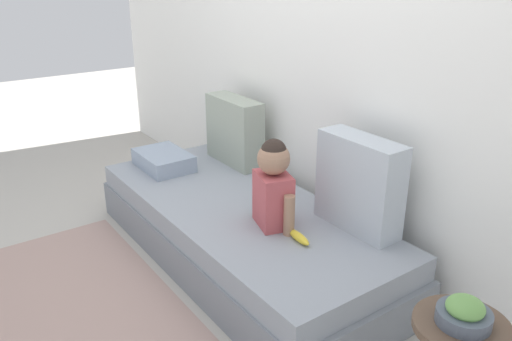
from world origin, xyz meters
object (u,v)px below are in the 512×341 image
object	(u,v)px
throw_pillow_right	(359,184)
fruit_bowl	(464,313)
throw_pillow_left	(235,131)
folded_blanket	(164,160)
banana	(299,237)
couch	(241,232)
toddler	(273,184)

from	to	relation	value
throw_pillow_right	fruit_bowl	distance (m)	0.94
throw_pillow_left	throw_pillow_right	world-z (taller)	throw_pillow_right
throw_pillow_left	throw_pillow_right	distance (m)	1.13
throw_pillow_left	folded_blanket	distance (m)	0.51
banana	folded_blanket	xyz separation A→B (m)	(-1.25, -0.11, 0.03)
throw_pillow_right	folded_blanket	distance (m)	1.40
couch	throw_pillow_left	distance (m)	0.77
folded_blanket	couch	bearing A→B (deg)	8.25
fruit_bowl	folded_blanket	bearing A→B (deg)	-178.38
folded_blanket	fruit_bowl	bearing A→B (deg)	1.62
banana	fruit_bowl	size ratio (longest dim) A/B	0.93
couch	folded_blanket	size ratio (longest dim) A/B	5.13
fruit_bowl	throw_pillow_left	bearing A→B (deg)	169.17
throw_pillow_right	toddler	world-z (taller)	throw_pillow_right
throw_pillow_left	toddler	xyz separation A→B (m)	(0.86, -0.33, 0.01)
couch	throw_pillow_left	world-z (taller)	throw_pillow_left
toddler	banana	distance (m)	0.29
throw_pillow_right	banana	xyz separation A→B (m)	(-0.06, -0.33, -0.22)
banana	fruit_bowl	bearing A→B (deg)	-3.11
toddler	folded_blanket	xyz separation A→B (m)	(-1.04, -0.11, -0.18)
toddler	banana	bearing A→B (deg)	0.70
toddler	couch	bearing A→B (deg)	-179.97
throw_pillow_right	banana	world-z (taller)	throw_pillow_right
toddler	throw_pillow_right	bearing A→B (deg)	51.36
couch	folded_blanket	distance (m)	0.79
throw_pillow_left	throw_pillow_right	bearing A→B (deg)	0.00
fruit_bowl	throw_pillow_right	bearing A→B (deg)	156.06
throw_pillow_left	throw_pillow_right	size ratio (longest dim) A/B	0.98
banana	folded_blanket	bearing A→B (deg)	-174.95
fruit_bowl	banana	bearing A→B (deg)	176.89
fruit_bowl	couch	bearing A→B (deg)	178.11
toddler	fruit_bowl	xyz separation A→B (m)	(1.12, -0.05, -0.06)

